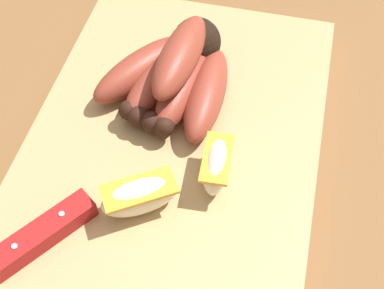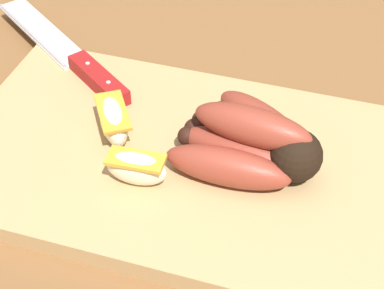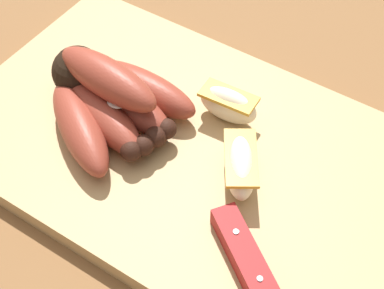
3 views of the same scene
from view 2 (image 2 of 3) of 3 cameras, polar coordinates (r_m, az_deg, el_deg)
ground_plane at (r=0.65m, az=-1.65°, el=-1.52°), size 6.00×6.00×0.00m
cutting_board at (r=0.64m, az=-1.69°, el=-1.40°), size 0.44×0.28×0.02m
banana_bunch at (r=0.61m, az=5.48°, el=0.25°), size 0.15×0.14×0.07m
chefs_knife at (r=0.76m, az=-10.38°, el=7.42°), size 0.25×0.19×0.02m
apple_wedge_near at (r=0.59m, az=-5.08°, el=-2.13°), size 0.06×0.03×0.04m
apple_wedge_middle at (r=0.64m, az=-7.28°, el=2.01°), size 0.06×0.07×0.04m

